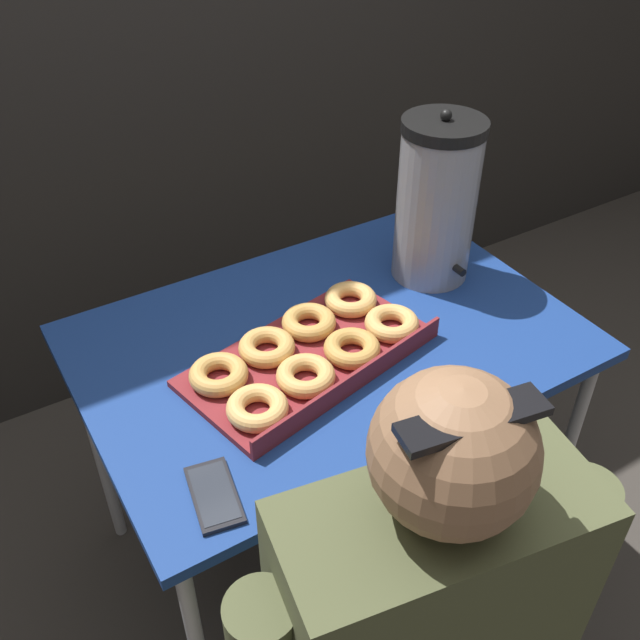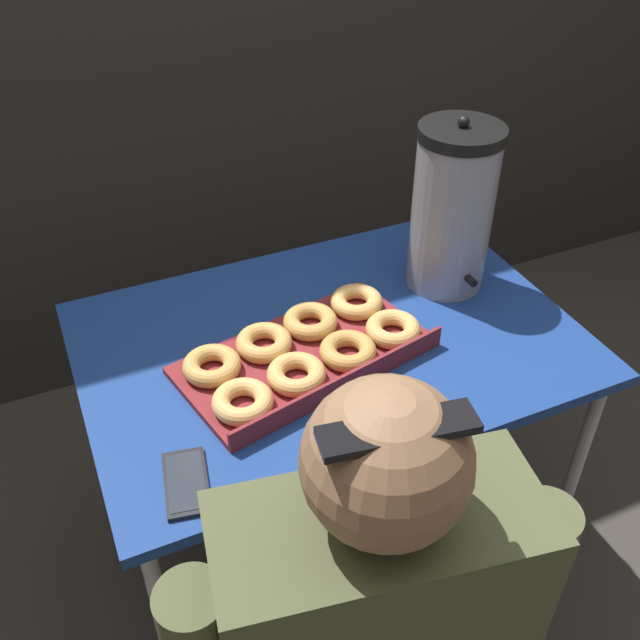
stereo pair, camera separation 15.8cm
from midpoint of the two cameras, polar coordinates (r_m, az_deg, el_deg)
ground_plane at (r=2.20m, az=-1.59°, el=-17.18°), size 12.00×12.00×0.00m
folding_table at (r=1.67m, az=-2.00°, el=-3.01°), size 1.12×0.78×0.77m
donut_box at (r=1.55m, az=-3.78°, el=-2.68°), size 0.59×0.40×0.05m
coffee_urn at (r=1.75m, az=6.73°, el=9.34°), size 0.20×0.22×0.43m
cell_phone at (r=1.34m, az=-11.95°, el=-13.69°), size 0.10×0.17×0.01m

